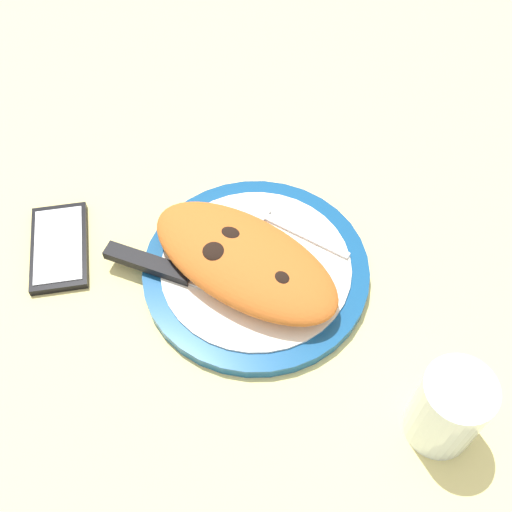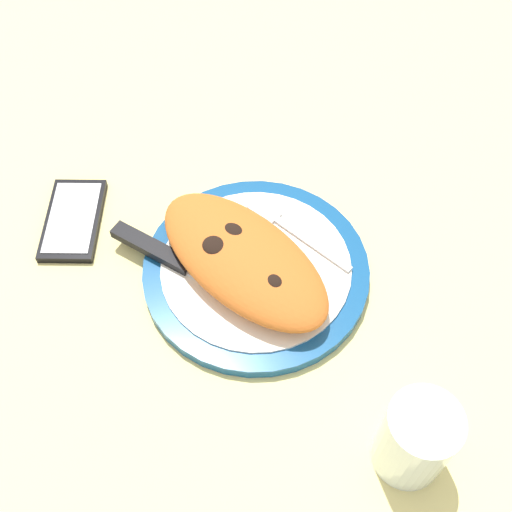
# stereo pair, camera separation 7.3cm
# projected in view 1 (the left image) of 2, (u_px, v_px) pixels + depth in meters

# --- Properties ---
(ground_plane) EXTENTS (1.50, 1.50, 0.03)m
(ground_plane) POSITION_uv_depth(u_px,v_px,m) (256.00, 281.00, 0.78)
(ground_plane) COLOR #E5D684
(plate) EXTENTS (0.27, 0.27, 0.02)m
(plate) POSITION_uv_depth(u_px,v_px,m) (256.00, 270.00, 0.76)
(plate) COLOR navy
(plate) RESTS_ON ground_plane
(calzone) EXTENTS (0.26, 0.15, 0.05)m
(calzone) POSITION_uv_depth(u_px,v_px,m) (244.00, 260.00, 0.73)
(calzone) COLOR #C16023
(calzone) RESTS_ON plate
(fork) EXTENTS (0.15, 0.03, 0.00)m
(fork) POSITION_uv_depth(u_px,v_px,m) (282.00, 224.00, 0.78)
(fork) COLOR silver
(fork) RESTS_ON plate
(knife) EXTENTS (0.24, 0.04, 0.01)m
(knife) POSITION_uv_depth(u_px,v_px,m) (169.00, 271.00, 0.74)
(knife) COLOR silver
(knife) RESTS_ON plate
(smartphone) EXTENTS (0.13, 0.14, 0.01)m
(smartphone) POSITION_uv_depth(u_px,v_px,m) (59.00, 247.00, 0.78)
(smartphone) COLOR black
(smartphone) RESTS_ON ground_plane
(water_glass) EXTENTS (0.07, 0.07, 0.10)m
(water_glass) POSITION_uv_depth(u_px,v_px,m) (446.00, 411.00, 0.62)
(water_glass) COLOR silver
(water_glass) RESTS_ON ground_plane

